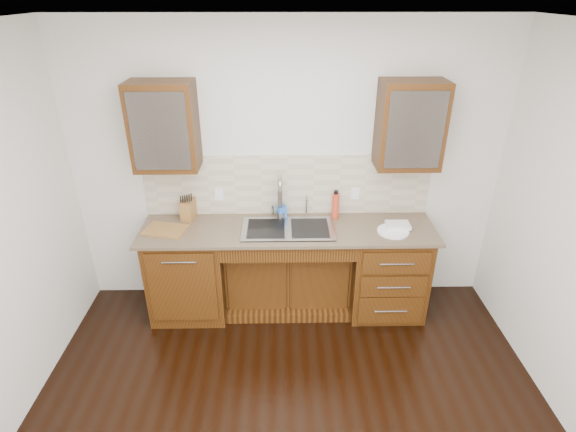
{
  "coord_description": "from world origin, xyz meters",
  "views": [
    {
      "loc": [
        -0.06,
        -2.18,
        2.88
      ],
      "look_at": [
        0.0,
        1.4,
        1.05
      ],
      "focal_mm": 28.0,
      "sensor_mm": 36.0,
      "label": 1
    }
  ],
  "objects_px": {
    "water_bottle": "(335,206)",
    "knife_block": "(188,209)",
    "cutting_board": "(165,230)",
    "soap_bottle": "(282,209)",
    "plate": "(393,231)"
  },
  "relations": [
    {
      "from": "soap_bottle",
      "to": "water_bottle",
      "type": "xyz_separation_m",
      "value": [
        0.51,
        -0.03,
        0.04
      ]
    },
    {
      "from": "knife_block",
      "to": "soap_bottle",
      "type": "bearing_deg",
      "value": 9.88
    },
    {
      "from": "plate",
      "to": "knife_block",
      "type": "xyz_separation_m",
      "value": [
        -1.89,
        0.3,
        0.09
      ]
    },
    {
      "from": "soap_bottle",
      "to": "cutting_board",
      "type": "height_order",
      "value": "soap_bottle"
    },
    {
      "from": "plate",
      "to": "cutting_board",
      "type": "distance_m",
      "value": 2.06
    },
    {
      "from": "soap_bottle",
      "to": "cutting_board",
      "type": "relative_size",
      "value": 0.47
    },
    {
      "from": "water_bottle",
      "to": "plate",
      "type": "bearing_deg",
      "value": -30.15
    },
    {
      "from": "plate",
      "to": "cutting_board",
      "type": "xyz_separation_m",
      "value": [
        -2.06,
        0.06,
        0.0
      ]
    },
    {
      "from": "knife_block",
      "to": "cutting_board",
      "type": "xyz_separation_m",
      "value": [
        -0.17,
        -0.24,
        -0.09
      ]
    },
    {
      "from": "soap_bottle",
      "to": "knife_block",
      "type": "height_order",
      "value": "knife_block"
    },
    {
      "from": "knife_block",
      "to": "plate",
      "type": "bearing_deg",
      "value": -0.2
    },
    {
      "from": "water_bottle",
      "to": "cutting_board",
      "type": "height_order",
      "value": "water_bottle"
    },
    {
      "from": "knife_block",
      "to": "cutting_board",
      "type": "height_order",
      "value": "knife_block"
    },
    {
      "from": "water_bottle",
      "to": "knife_block",
      "type": "relative_size",
      "value": 1.32
    },
    {
      "from": "water_bottle",
      "to": "plate",
      "type": "distance_m",
      "value": 0.58
    }
  ]
}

